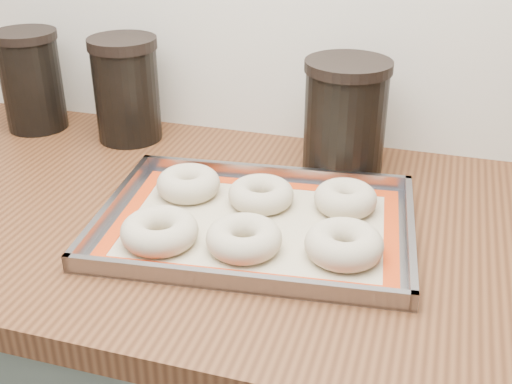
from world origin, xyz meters
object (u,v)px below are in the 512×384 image
(bagel_back_left, at_px, (188,184))
(canister_mid, at_px, (126,89))
(bagel_back_mid, at_px, (261,194))
(bagel_back_right, at_px, (345,198))
(baking_tray, at_px, (256,223))
(bagel_front_right, at_px, (344,244))
(bagel_front_left, at_px, (160,231))
(bagel_front_mid, at_px, (244,238))
(canister_left, at_px, (31,80))
(canister_right, at_px, (345,117))

(bagel_back_left, relative_size, canister_mid, 0.52)
(bagel_back_mid, distance_m, bagel_back_right, 0.13)
(baking_tray, relative_size, bagel_front_right, 4.55)
(bagel_front_left, relative_size, bagel_front_right, 1.02)
(bagel_front_mid, xyz_separation_m, bagel_back_left, (-0.14, 0.13, 0.00))
(bagel_front_left, height_order, bagel_back_mid, bagel_front_left)
(bagel_front_left, relative_size, bagel_back_mid, 1.07)
(canister_left, bearing_deg, bagel_back_right, -14.59)
(canister_mid, bearing_deg, bagel_front_left, -57.57)
(bagel_front_mid, xyz_separation_m, bagel_back_right, (0.12, 0.15, 0.00))
(bagel_back_mid, xyz_separation_m, bagel_back_right, (0.13, 0.02, 0.00))
(baking_tray, distance_m, canister_right, 0.27)
(bagel_front_right, distance_m, bagel_back_right, 0.13)
(bagel_back_right, height_order, canister_right, canister_right)
(bagel_back_left, height_order, canister_left, canister_left)
(baking_tray, bearing_deg, bagel_back_mid, 99.76)
(bagel_front_left, bearing_deg, bagel_back_left, 96.36)
(bagel_back_right, xyz_separation_m, canister_mid, (-0.46, 0.18, 0.08))
(bagel_back_left, bearing_deg, canister_left, 154.58)
(bagel_front_right, bearing_deg, bagel_front_left, -171.31)
(bagel_back_left, distance_m, canister_right, 0.29)
(baking_tray, xyz_separation_m, canister_mid, (-0.34, 0.26, 0.09))
(bagel_back_mid, height_order, canister_left, canister_left)
(bagel_front_mid, relative_size, bagel_back_mid, 1.03)
(canister_right, bearing_deg, bagel_front_left, -122.05)
(bagel_front_right, height_order, bagel_back_mid, bagel_front_right)
(bagel_front_left, height_order, canister_mid, canister_mid)
(bagel_front_left, xyz_separation_m, canister_right, (0.20, 0.32, 0.08))
(bagel_front_mid, distance_m, bagel_back_mid, 0.13)
(bagel_front_mid, height_order, canister_left, canister_left)
(bagel_back_right, bearing_deg, baking_tray, -144.73)
(bagel_back_mid, bearing_deg, baking_tray, -80.24)
(baking_tray, height_order, canister_mid, canister_mid)
(baking_tray, xyz_separation_m, bagel_back_mid, (-0.01, 0.06, 0.02))
(bagel_back_mid, bearing_deg, bagel_front_left, -125.00)
(baking_tray, xyz_separation_m, bagel_front_mid, (0.00, -0.07, 0.02))
(bagel_front_mid, height_order, bagel_back_left, bagel_back_left)
(bagel_front_mid, xyz_separation_m, canister_left, (-0.55, 0.33, 0.08))
(bagel_front_left, distance_m, bagel_back_mid, 0.18)
(canister_right, bearing_deg, canister_left, 178.30)
(bagel_front_left, bearing_deg, bagel_front_mid, 7.87)
(bagel_front_right, distance_m, bagel_back_left, 0.29)
(bagel_back_mid, xyz_separation_m, canister_right, (0.10, 0.17, 0.08))
(bagel_front_left, bearing_deg, canister_left, 141.17)
(canister_left, xyz_separation_m, canister_right, (0.63, -0.02, -0.00))
(bagel_front_right, xyz_separation_m, canister_left, (-0.68, 0.30, 0.07))
(bagel_front_mid, height_order, bagel_front_right, bagel_front_right)
(bagel_back_mid, relative_size, canister_mid, 0.52)
(bagel_back_right, bearing_deg, bagel_front_right, -81.07)
(baking_tray, bearing_deg, bagel_front_mid, -86.86)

